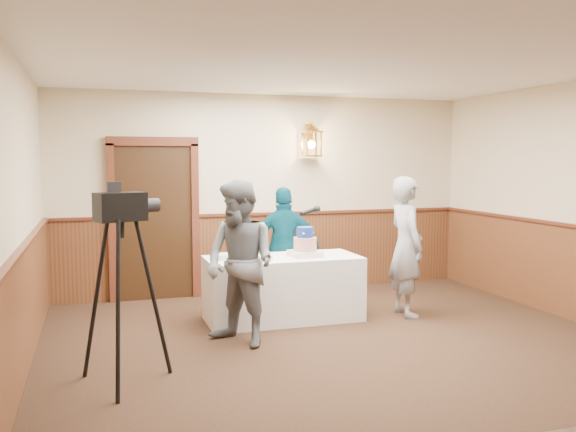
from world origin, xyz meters
name	(u,v)px	position (x,y,z in m)	size (l,w,h in m)	color
ground	(373,369)	(0.00, 0.00, 0.00)	(7.00, 7.00, 0.00)	black
room_shell	(349,199)	(-0.05, 0.45, 1.52)	(6.02, 7.02, 2.81)	beige
display_table	(283,288)	(-0.27, 1.90, 0.38)	(1.80, 0.80, 0.75)	white
tiered_cake	(305,245)	(-0.01, 1.85, 0.89)	(0.36, 0.36, 0.35)	beige
sheet_cake_yellow	(256,258)	(-0.64, 1.75, 0.78)	(0.33, 0.25, 0.07)	#DCE287
sheet_cake_green	(225,256)	(-0.95, 1.94, 0.78)	(0.27, 0.22, 0.06)	#A2E4A1
interviewer	(240,263)	(-0.97, 1.09, 0.84)	(1.55, 1.06, 1.68)	slate
baker	(406,246)	(1.21, 1.64, 0.84)	(0.62, 0.40, 1.69)	gray
assistant_p	(285,246)	(-0.03, 2.58, 0.77)	(0.90, 0.38, 1.54)	#073E50
tv_camera_rig	(123,299)	(-2.16, 0.32, 0.73)	(0.63, 0.59, 1.62)	black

